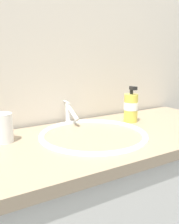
# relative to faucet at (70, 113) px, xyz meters

# --- Properties ---
(tiled_wall_back) EXTENTS (2.49, 0.04, 2.40)m
(tiled_wall_back) POSITION_rel_faucet_xyz_m (0.04, 0.08, 0.28)
(tiled_wall_back) COLOR beige
(tiled_wall_back) RESTS_ON ground
(sink_basin) EXTENTS (0.44, 0.44, 0.12)m
(sink_basin) POSITION_rel_faucet_xyz_m (0.00, -0.21, -0.09)
(sink_basin) COLOR white
(sink_basin) RESTS_ON vanity_counter
(faucet) EXTENTS (0.02, 0.14, 0.10)m
(faucet) POSITION_rel_faucet_xyz_m (0.00, 0.00, 0.00)
(faucet) COLOR silver
(faucet) RESTS_ON sink_basin
(toothbrush_cup) EXTENTS (0.07, 0.07, 0.11)m
(toothbrush_cup) POSITION_rel_faucet_xyz_m (-0.32, -0.10, 0.00)
(toothbrush_cup) COLOR white
(toothbrush_cup) RESTS_ON vanity_counter
(soap_dispenser) EXTENTS (0.07, 0.07, 0.17)m
(soap_dispenser) POSITION_rel_faucet_xyz_m (0.27, -0.12, 0.02)
(soap_dispenser) COLOR #DBCC4C
(soap_dispenser) RESTS_ON vanity_counter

